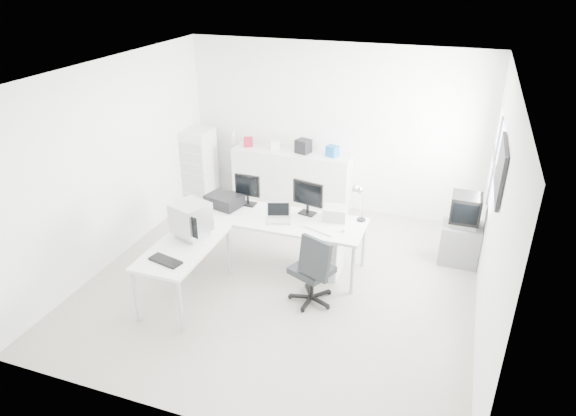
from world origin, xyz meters
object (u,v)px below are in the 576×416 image
(filing_cabinet, at_px, (200,165))
(side_desk, at_px, (185,271))
(inkjet_printer, at_px, (225,200))
(tv_cabinet, at_px, (460,243))
(drawer_pedestal, at_px, (327,253))
(sideboard, at_px, (292,179))
(office_chair, at_px, (312,267))
(laptop, at_px, (279,213))
(crt_tv, at_px, (465,211))
(crt_monitor, at_px, (191,219))
(laser_printer, at_px, (335,213))
(lcd_monitor_large, at_px, (308,198))
(lcd_monitor_small, at_px, (248,190))
(main_desk, at_px, (278,241))

(filing_cabinet, bearing_deg, side_desk, -65.70)
(inkjet_printer, xyz_separation_m, tv_cabinet, (3.27, 0.83, -0.54))
(side_desk, distance_m, drawer_pedestal, 1.93)
(drawer_pedestal, xyz_separation_m, filing_cabinet, (-2.78, 1.57, 0.35))
(sideboard, bearing_deg, office_chair, -65.97)
(laptop, bearing_deg, office_chair, -59.98)
(laptop, distance_m, crt_tv, 2.59)
(side_desk, relative_size, crt_monitor, 2.84)
(laser_printer, bearing_deg, lcd_monitor_large, 168.58)
(side_desk, distance_m, crt_tv, 3.88)
(lcd_monitor_small, bearing_deg, filing_cabinet, 138.89)
(drawer_pedestal, height_order, inkjet_printer, inkjet_printer)
(lcd_monitor_large, bearing_deg, main_desk, -132.50)
(inkjet_printer, xyz_separation_m, filing_cabinet, (-1.23, 1.52, -0.18))
(main_desk, distance_m, laser_printer, 0.91)
(lcd_monitor_large, xyz_separation_m, crt_monitor, (-1.20, -1.10, 0.01))
(filing_cabinet, bearing_deg, inkjet_printer, -51.06)
(inkjet_printer, height_order, office_chair, office_chair)
(laser_printer, height_order, office_chair, office_chair)
(inkjet_printer, bearing_deg, crt_tv, 28.73)
(inkjet_printer, bearing_deg, laptop, 1.95)
(tv_cabinet, bearing_deg, crt_monitor, -151.44)
(inkjet_printer, distance_m, lcd_monitor_small, 0.37)
(crt_monitor, height_order, sideboard, crt_monitor)
(sideboard, bearing_deg, tv_cabinet, -18.49)
(side_desk, relative_size, drawer_pedestal, 2.33)
(tv_cabinet, bearing_deg, lcd_monitor_small, -167.09)
(side_desk, xyz_separation_m, crt_tv, (3.27, 2.03, 0.44))
(crt_tv, bearing_deg, laser_printer, -156.97)
(lcd_monitor_large, relative_size, laptop, 1.26)
(drawer_pedestal, xyz_separation_m, laser_printer, (0.05, 0.17, 0.54))
(crt_monitor, bearing_deg, crt_tv, 46.94)
(drawer_pedestal, distance_m, laser_printer, 0.57)
(inkjet_printer, relative_size, sideboard, 0.23)
(crt_monitor, xyz_separation_m, tv_cabinet, (3.27, 1.78, -0.70))
(office_chair, bearing_deg, tv_cabinet, 67.01)
(lcd_monitor_large, xyz_separation_m, sideboard, (-0.79, 1.64, -0.47))
(crt_tv, relative_size, sideboard, 0.25)
(side_desk, bearing_deg, filing_cabinet, 114.30)
(lcd_monitor_small, bearing_deg, laser_printer, -0.56)
(laptop, relative_size, sideboard, 0.18)
(inkjet_printer, bearing_deg, lcd_monitor_large, 21.61)
(office_chair, bearing_deg, drawer_pedestal, 114.13)
(laser_printer, xyz_separation_m, office_chair, (-0.05, -0.89, -0.33))
(main_desk, height_order, laser_printer, laser_printer)
(laptop, height_order, crt_monitor, crt_monitor)
(office_chair, bearing_deg, laser_printer, 110.91)
(laptop, bearing_deg, laser_printer, 5.93)
(laser_printer, distance_m, sideboard, 2.08)
(main_desk, height_order, sideboard, sideboard)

